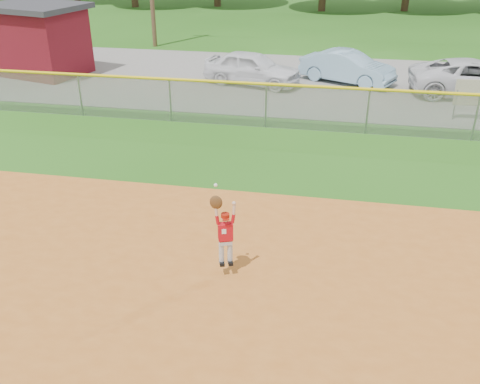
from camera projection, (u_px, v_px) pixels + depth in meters
name	position (u px, v px, depth m)	size (l,w,h in m)	color
ground	(185.00, 318.00, 9.46)	(120.00, 120.00, 0.00)	#245B15
parking_strip	(285.00, 81.00, 23.48)	(44.00, 10.00, 0.03)	slate
car_white_a	(252.00, 68.00, 22.59)	(1.66, 4.12, 1.40)	white
car_blue	(347.00, 67.00, 22.90)	(1.41, 4.05, 1.33)	#8CB7D1
car_white_b	(475.00, 78.00, 21.18)	(2.32, 5.03, 1.40)	silver
utility_shed	(39.00, 39.00, 23.88)	(4.76, 4.10, 3.08)	#5A0C15
sponsor_sign	(479.00, 94.00, 18.39)	(1.64, 0.18, 1.46)	gray
outfield_fence	(266.00, 102.00, 17.83)	(40.06, 0.10, 1.55)	gray
ballplayer	(224.00, 231.00, 10.14)	(0.49, 0.27, 1.75)	silver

